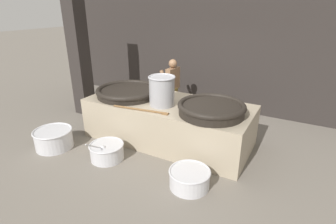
{
  "coord_description": "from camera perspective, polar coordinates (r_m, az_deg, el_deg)",
  "views": [
    {
      "loc": [
        2.57,
        -4.68,
        2.86
      ],
      "look_at": [
        0.0,
        0.0,
        0.68
      ],
      "focal_mm": 28.0,
      "sensor_mm": 36.0,
      "label": 1
    }
  ],
  "objects": [
    {
      "name": "prep_bowl_vegetables",
      "position": [
        5.39,
        -13.17,
        -8.2
      ],
      "size": [
        0.69,
        0.89,
        0.6
      ],
      "color": "silver",
      "rests_on": "ground_plane"
    },
    {
      "name": "giant_wok_near",
      "position": [
        6.17,
        -8.74,
        4.47
      ],
      "size": [
        1.46,
        1.46,
        0.19
      ],
      "color": "black",
      "rests_on": "hearth_platform"
    },
    {
      "name": "cook",
      "position": [
        7.05,
        0.97,
        5.66
      ],
      "size": [
        0.39,
        0.59,
        1.57
      ],
      "rotation": [
        0.0,
        0.0,
        3.04
      ],
      "color": "#8C6647",
      "rests_on": "ground_plane"
    },
    {
      "name": "prep_bowl_extra",
      "position": [
        6.14,
        -23.63,
        -5.17
      ],
      "size": [
        0.81,
        0.81,
        0.41
      ],
      "color": "silver",
      "rests_on": "ground_plane"
    },
    {
      "name": "back_wall",
      "position": [
        7.83,
        9.51,
        12.91
      ],
      "size": [
        9.48,
        0.24,
        3.26
      ],
      "primitive_type": "cube",
      "color": "#2D2826",
      "rests_on": "ground_plane"
    },
    {
      "name": "stirring_paddle",
      "position": [
        5.24,
        -5.48,
        0.44
      ],
      "size": [
        1.2,
        0.23,
        0.04
      ],
      "rotation": [
        0.0,
        0.0,
        0.14
      ],
      "color": "brown",
      "rests_on": "hearth_platform"
    },
    {
      "name": "support_pillar",
      "position": [
        7.53,
        -18.77,
        11.7
      ],
      "size": [
        0.41,
        0.41,
        3.26
      ],
      "primitive_type": "cube",
      "color": "#2D2826",
      "rests_on": "ground_plane"
    },
    {
      "name": "giant_wok_far",
      "position": [
        5.09,
        9.44,
        0.8
      ],
      "size": [
        1.31,
        1.31,
        0.23
      ],
      "color": "black",
      "rests_on": "hearth_platform"
    },
    {
      "name": "stock_pot",
      "position": [
        5.43,
        -1.35,
        4.72
      ],
      "size": [
        0.56,
        0.56,
        0.62
      ],
      "color": "#9E9EA3",
      "rests_on": "hearth_platform"
    },
    {
      "name": "prep_bowl_meat",
      "position": [
        4.54,
        4.7,
        -14.07
      ],
      "size": [
        0.71,
        0.71,
        0.32
      ],
      "color": "silver",
      "rests_on": "ground_plane"
    },
    {
      "name": "ground_plane",
      "position": [
        6.06,
        0.0,
        -5.94
      ],
      "size": [
        60.0,
        60.0,
        0.0
      ],
      "primitive_type": "plane",
      "color": "slate"
    },
    {
      "name": "hearth_platform",
      "position": [
        5.86,
        0.0,
        -2.05
      ],
      "size": [
        3.62,
        1.56,
        0.9
      ],
      "color": "tan",
      "rests_on": "ground_plane"
    }
  ]
}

